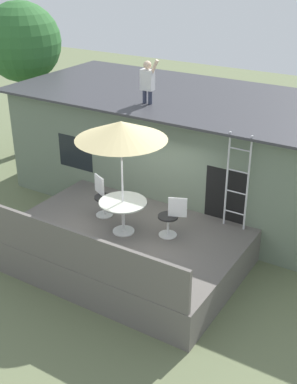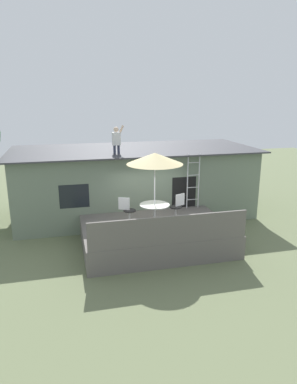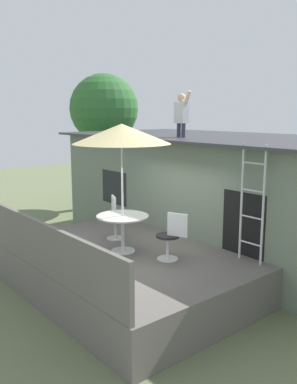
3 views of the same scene
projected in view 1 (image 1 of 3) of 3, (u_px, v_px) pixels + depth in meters
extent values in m
plane|color=#66704C|center=(127.00, 261.00, 11.49)|extent=(40.00, 40.00, 0.00)
cube|color=slate|center=(201.00, 152.00, 13.60)|extent=(10.00, 4.00, 2.90)
cube|color=#38383D|center=(203.00, 99.00, 12.95)|extent=(10.50, 4.50, 0.06)
cube|color=black|center=(76.00, 153.00, 13.31)|extent=(1.10, 0.03, 0.90)
cube|color=black|center=(225.00, 210.00, 11.49)|extent=(1.00, 0.03, 2.00)
cube|color=#605B56|center=(127.00, 246.00, 11.32)|extent=(5.08, 3.67, 0.80)
cube|color=#605B56|center=(74.00, 251.00, 9.58)|extent=(4.98, 0.08, 0.90)
cylinder|color=silver|center=(124.00, 231.00, 11.10)|extent=(0.48, 0.48, 0.03)
cylinder|color=silver|center=(123.00, 217.00, 10.94)|extent=(0.07, 0.07, 0.71)
cylinder|color=#999E93|center=(123.00, 202.00, 10.78)|extent=(1.04, 1.04, 0.03)
cylinder|color=silver|center=(122.00, 182.00, 10.57)|extent=(0.04, 0.04, 2.40)
cone|color=beige|center=(121.00, 130.00, 10.06)|extent=(1.90, 1.90, 0.38)
cylinder|color=silver|center=(227.00, 179.00, 10.94)|extent=(0.04, 0.04, 2.20)
cylinder|color=silver|center=(248.00, 184.00, 10.71)|extent=(0.04, 0.04, 2.20)
cylinder|color=silver|center=(235.00, 213.00, 11.16)|extent=(0.48, 0.03, 0.03)
cylinder|color=silver|center=(236.00, 192.00, 10.94)|extent=(0.48, 0.03, 0.03)
cylinder|color=silver|center=(238.00, 171.00, 10.72)|extent=(0.48, 0.03, 0.03)
cylinder|color=silver|center=(240.00, 149.00, 10.50)|extent=(0.48, 0.03, 0.03)
cylinder|color=#33384C|center=(145.00, 96.00, 12.42)|extent=(0.10, 0.10, 0.34)
cylinder|color=#33384C|center=(150.00, 97.00, 12.34)|extent=(0.10, 0.10, 0.34)
cube|color=silver|center=(147.00, 80.00, 12.20)|extent=(0.32, 0.20, 0.50)
sphere|color=beige|center=(147.00, 65.00, 12.04)|extent=(0.20, 0.20, 0.20)
cylinder|color=beige|center=(154.00, 68.00, 11.98)|extent=(0.26, 0.08, 0.44)
cylinder|color=silver|center=(105.00, 215.00, 11.78)|extent=(0.40, 0.40, 0.02)
cylinder|color=silver|center=(104.00, 206.00, 11.68)|extent=(0.06, 0.06, 0.44)
cylinder|color=black|center=(104.00, 197.00, 11.58)|extent=(0.44, 0.44, 0.04)
cube|color=silver|center=(99.00, 185.00, 11.63)|extent=(0.38, 0.21, 0.44)
cylinder|color=silver|center=(168.00, 235.00, 10.97)|extent=(0.40, 0.40, 0.02)
cylinder|color=silver|center=(168.00, 226.00, 10.87)|extent=(0.06, 0.06, 0.44)
cylinder|color=black|center=(168.00, 217.00, 10.77)|extent=(0.44, 0.44, 0.04)
cube|color=silver|center=(178.00, 207.00, 10.64)|extent=(0.38, 0.19, 0.44)
cylinder|color=brown|center=(29.00, 106.00, 16.97)|extent=(0.34, 0.34, 3.20)
sphere|color=#2D662D|center=(22.00, 42.00, 16.04)|extent=(2.53, 2.53, 2.53)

